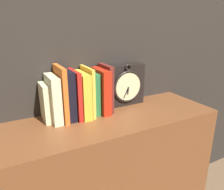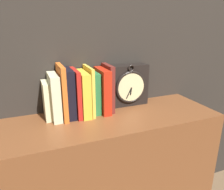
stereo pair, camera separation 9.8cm
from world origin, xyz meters
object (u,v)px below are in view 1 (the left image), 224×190
Objects in this scene: book_slot1_cream at (53,99)px; book_slot9_maroon at (106,88)px; book_slot3_black at (67,95)px; book_slot5_yellow at (82,95)px; clock at (124,85)px; book_slot2_orange at (61,94)px; book_slot7_green at (92,93)px; book_slot0_cream at (45,103)px; book_slot4_red at (75,94)px; book_slot8_red at (101,91)px; book_slot6_yellow at (88,91)px.

book_slot9_maroon is at bearing 1.70° from book_slot1_cream.
book_slot5_yellow is at bearing -7.30° from book_slot3_black.
book_slot2_orange is at bearing -173.80° from clock.
book_slot2_orange is 0.15m from book_slot7_green.
book_slot7_green is at bearing -1.65° from book_slot0_cream.
book_slot1_cream is 0.10m from book_slot4_red.
book_slot8_red is at bearing -3.90° from book_slot0_cream.
book_slot7_green is 0.08m from book_slot9_maroon.
book_slot9_maroon is at bearing 16.80° from book_slot8_red.
book_slot9_maroon is (0.03, 0.01, 0.01)m from book_slot8_red.
book_slot9_maroon reaches higher than book_slot1_cream.
book_slot3_black is at bearing 13.15° from book_slot2_orange.
book_slot2_orange is 1.23× the size of book_slot7_green.
book_slot2_orange is 0.23m from book_slot9_maroon.
book_slot6_yellow is (0.03, 0.00, 0.01)m from book_slot5_yellow.
book_slot2_orange is 1.07× the size of book_slot6_yellow.
book_slot6_yellow is at bearing -154.46° from book_slot7_green.
book_slot6_yellow reaches higher than book_slot3_black.
book_slot2_orange is 0.06m from book_slot4_red.
book_slot4_red is 0.06m from book_slot6_yellow.
book_slot4_red is at bearing -172.82° from clock.
book_slot0_cream is at bearing 163.50° from book_slot2_orange.
book_slot6_yellow reaches higher than book_slot7_green.
book_slot0_cream is (-0.42, -0.02, -0.02)m from clock.
book_slot9_maroon is at bearing 3.04° from book_slot2_orange.
book_slot4_red is (0.06, 0.00, -0.01)m from book_slot2_orange.
book_slot1_cream is (0.03, -0.02, 0.02)m from book_slot0_cream.
book_slot3_black is at bearing 178.39° from book_slot8_red.
book_slot1_cream is 0.90× the size of book_slot6_yellow.
book_slot9_maroon is (0.30, -0.01, 0.03)m from book_slot0_cream.
book_slot2_orange reaches higher than clock.
book_slot1_cream is 0.16m from book_slot6_yellow.
book_slot3_black reaches higher than book_slot0_cream.
book_slot9_maroon is (0.20, 0.01, 0.00)m from book_slot3_black.
book_slot3_black reaches higher than book_slot7_green.
book_slot5_yellow is (0.16, -0.02, 0.02)m from book_slot0_cream.
book_slot5_yellow is at bearing -177.83° from book_slot8_red.
book_slot3_black is at bearing -176.76° from book_slot7_green.
book_slot7_green is at bearing 3.24° from book_slot3_black.
book_slot5_yellow is (0.07, -0.01, -0.01)m from book_slot3_black.
clock is 0.97× the size of book_slot9_maroon.
book_slot0_cream is 0.08m from book_slot2_orange.
book_slot7_green is (0.06, 0.02, -0.00)m from book_slot5_yellow.
book_slot2_orange is (-0.35, -0.04, 0.02)m from clock.
book_slot3_black is (0.06, 0.00, 0.01)m from book_slot1_cream.
clock reaches higher than book_slot8_red.
book_slot9_maroon reaches higher than book_slot5_yellow.
book_slot5_yellow is 1.05× the size of book_slot7_green.
book_slot2_orange is 1.11× the size of book_slot4_red.
book_slot1_cream is 0.23m from book_slot8_red.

